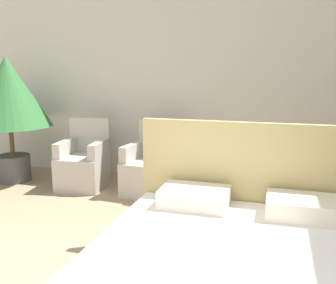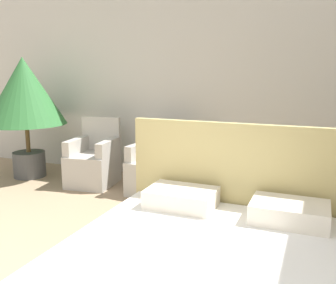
{
  "view_description": "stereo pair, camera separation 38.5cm",
  "coord_description": "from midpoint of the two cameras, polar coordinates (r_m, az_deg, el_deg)",
  "views": [
    {
      "loc": [
        1.34,
        -0.86,
        1.52
      ],
      "look_at": [
        0.26,
        2.77,
        0.8
      ],
      "focal_mm": 40.0,
      "sensor_mm": 36.0,
      "label": 1
    },
    {
      "loc": [
        1.7,
        -0.73,
        1.52
      ],
      "look_at": [
        0.26,
        2.77,
        0.8
      ],
      "focal_mm": 40.0,
      "sensor_mm": 36.0,
      "label": 2
    }
  ],
  "objects": [
    {
      "name": "wall_back",
      "position": [
        5.18,
        -0.54,
        10.05
      ],
      "size": [
        10.0,
        0.06,
        2.9
      ],
      "color": "silver",
      "rests_on": "ground_plane"
    },
    {
      "name": "armchair_near_window_left",
      "position": [
        5.11,
        -14.85,
        -3.53
      ],
      "size": [
        0.64,
        0.7,
        0.89
      ],
      "rotation": [
        0.0,
        0.0,
        0.12
      ],
      "color": "#B7B2A8",
      "rests_on": "ground_plane"
    },
    {
      "name": "armchair_near_window_right",
      "position": [
        4.7,
        -4.96,
        -4.45
      ],
      "size": [
        0.63,
        0.69,
        0.89
      ],
      "rotation": [
        0.0,
        0.0,
        -0.1
      ],
      "color": "#B7B2A8",
      "rests_on": "ground_plane"
    },
    {
      "name": "potted_palm",
      "position": [
        5.59,
        -25.04,
        6.29
      ],
      "size": [
        1.13,
        1.13,
        1.71
      ],
      "color": "#4C4C4C",
      "rests_on": "ground_plane"
    }
  ]
}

